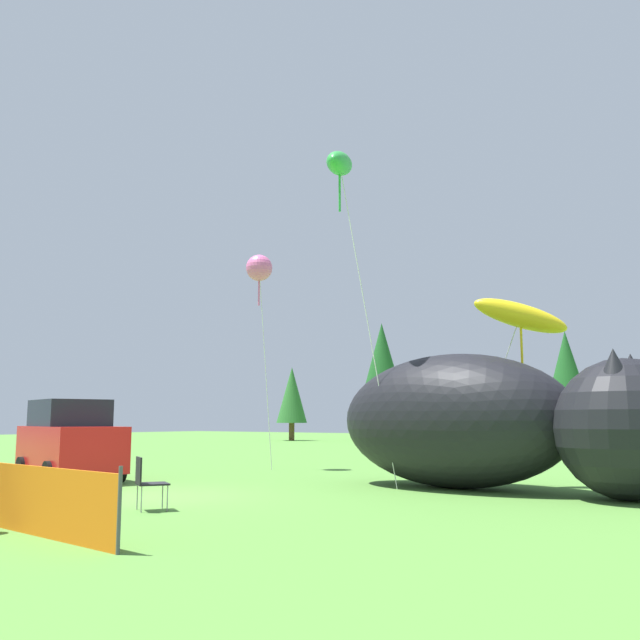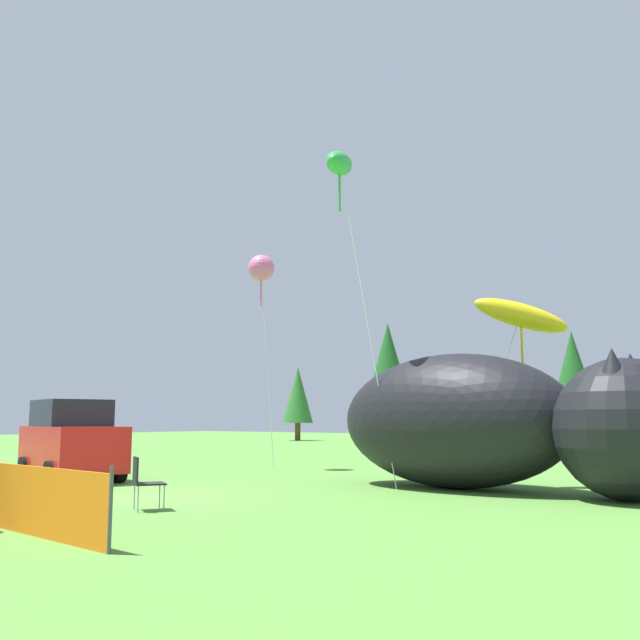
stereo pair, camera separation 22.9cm
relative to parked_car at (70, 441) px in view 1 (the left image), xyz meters
The scene contains 10 objects.
ground_plane 4.95m from the parked_car, 16.16° to the right, with size 120.00×120.00×0.00m, color #548C38.
parked_car is the anchor object (origin of this frame).
folding_chair 7.12m from the parked_car, 24.07° to the right, with size 0.73×0.73×0.95m.
inflatable_cat 10.93m from the parked_car, 22.16° to the left, with size 8.63×3.77×3.18m.
kite_green_fish 10.25m from the parked_car, 26.48° to the left, with size 2.36×2.20×8.83m.
kite_pink_octopus 8.60m from the parked_car, 80.91° to the left, with size 1.12×0.90×7.18m.
kite_yellow_hero 12.19m from the parked_car, 28.40° to the left, with size 3.08×1.82×4.88m.
horizon_tree_east 36.38m from the parked_car, 118.97° to the left, with size 2.36×2.36×5.63m.
horizon_tree_west 37.98m from the parked_car, 108.34° to the left, with size 3.80×3.80×9.06m.
horizon_tree_mid 34.98m from the parked_car, 85.77° to the left, with size 3.05×3.05×7.28m.
Camera 1 is at (12.03, -10.26, 1.62)m, focal length 40.00 mm.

